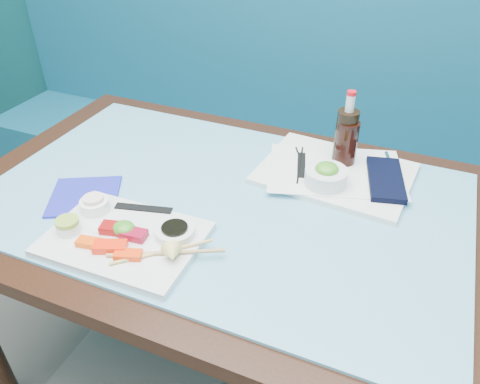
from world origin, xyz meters
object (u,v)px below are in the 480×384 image
at_px(cola_glass, 346,143).
at_px(dining_table, 223,225).
at_px(seaweed_bowl, 326,177).
at_px(booth_bench, 304,166).
at_px(sashimi_plate, 124,239).
at_px(cola_bottle_body, 345,139).
at_px(serving_tray, 335,173).
at_px(blue_napkin, 85,196).

bearing_deg(cola_glass, dining_table, -132.93).
relative_size(dining_table, seaweed_bowl, 12.52).
relative_size(booth_bench, sashimi_plate, 8.64).
bearing_deg(cola_glass, seaweed_bowl, -98.75).
bearing_deg(dining_table, cola_bottle_body, 48.26).
relative_size(booth_bench, seaweed_bowl, 26.83).
distance_m(cola_glass, cola_bottle_body, 0.01).
bearing_deg(sashimi_plate, dining_table, 60.97).
distance_m(serving_tray, cola_bottle_body, 0.10).
bearing_deg(seaweed_bowl, dining_table, -148.49).
xyz_separation_m(sashimi_plate, cola_bottle_body, (0.38, 0.53, 0.08)).
relative_size(cola_glass, cola_bottle_body, 0.74).
xyz_separation_m(dining_table, cola_glass, (0.25, 0.27, 0.17)).
distance_m(dining_table, sashimi_plate, 0.30).
bearing_deg(serving_tray, sashimi_plate, -124.15).
height_order(cola_glass, cola_bottle_body, cola_bottle_body).
distance_m(cola_bottle_body, blue_napkin, 0.72).
bearing_deg(blue_napkin, dining_table, 22.85).
bearing_deg(seaweed_bowl, cola_glass, 81.25).
distance_m(seaweed_bowl, blue_napkin, 0.63).
relative_size(serving_tray, blue_napkin, 2.35).
bearing_deg(serving_tray, booth_bench, 116.33).
distance_m(booth_bench, dining_table, 0.89).
bearing_deg(sashimi_plate, cola_glass, 52.40).
relative_size(serving_tray, cola_bottle_body, 2.37).
bearing_deg(sashimi_plate, booth_bench, 82.10).
bearing_deg(booth_bench, seaweed_bowl, -71.33).
bearing_deg(seaweed_bowl, cola_bottle_body, 84.00).
height_order(booth_bench, seaweed_bowl, booth_bench).
height_order(dining_table, seaweed_bowl, seaweed_bowl).
height_order(sashimi_plate, serving_tray, sashimi_plate).
distance_m(booth_bench, blue_napkin, 1.10).
bearing_deg(blue_napkin, serving_tray, 31.93).
bearing_deg(cola_glass, booth_bench, 114.28).
xyz_separation_m(sashimi_plate, seaweed_bowl, (0.37, 0.39, 0.03)).
distance_m(booth_bench, cola_glass, 0.77).
relative_size(sashimi_plate, cola_glass, 2.76).
relative_size(sashimi_plate, blue_napkin, 2.03).
distance_m(dining_table, blue_napkin, 0.37).
relative_size(serving_tray, seaweed_bowl, 3.60).
height_order(sashimi_plate, cola_glass, cola_glass).
bearing_deg(cola_bottle_body, seaweed_bowl, -96.00).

